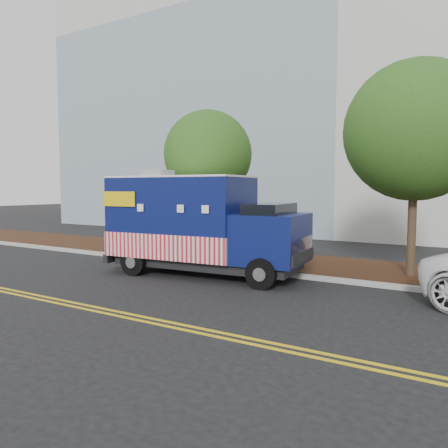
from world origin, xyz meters
The scene contains 10 objects.
ground centered at (0.00, 0.00, 0.00)m, with size 120.00×120.00×0.00m, color black.
curb centered at (0.00, 1.40, 0.07)m, with size 120.00×0.18×0.15m, color #9E9E99.
mulch_strip centered at (0.00, 3.50, 0.07)m, with size 120.00×4.00×0.15m, color black.
centerline_near centered at (0.00, -4.45, 0.01)m, with size 120.00×0.10×0.01m, color gold.
centerline_far centered at (0.00, -4.70, 0.01)m, with size 120.00×0.10×0.01m, color gold.
office_building centered at (2.00, 22.00, 15.20)m, with size 46.00×20.00×30.40m.
tree_b centered at (-0.52, 3.21, 4.26)m, with size 3.58×3.58×6.06m.
tree_c centered at (7.31, 2.97, 4.65)m, with size 4.32×4.32×6.82m.
sign_post centered at (-1.97, 1.86, 1.20)m, with size 0.06×0.06×2.40m, color #473828.
food_truck centered at (1.00, 0.24, 1.60)m, with size 6.90×3.09×3.53m.
Camera 1 is at (9.41, -11.70, 2.90)m, focal length 35.00 mm.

